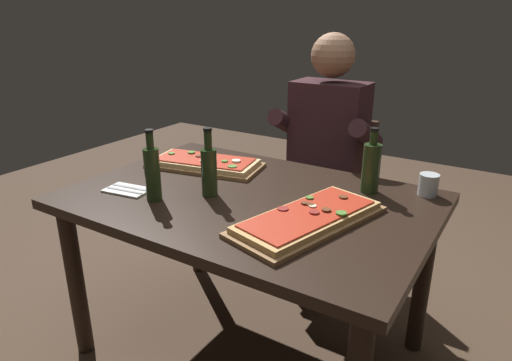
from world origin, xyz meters
TOP-DOWN VIEW (x-y plane):
  - ground_plane at (0.00, 0.00)m, footprint 6.40×6.40m
  - dining_table at (0.00, 0.00)m, footprint 1.40×0.96m
  - pizza_rectangular_front at (-0.37, 0.19)m, footprint 0.56×0.34m
  - pizza_rectangular_left at (0.31, -0.10)m, footprint 0.39×0.63m
  - wine_bottle_dark at (0.38, 0.30)m, footprint 0.07×0.07m
  - oil_bottle_amber at (-0.29, -0.23)m, footprint 0.06×0.06m
  - vinegar_bottle_green at (-0.14, -0.07)m, footprint 0.06×0.06m
  - tumbler_near_camera at (0.59, 0.39)m, footprint 0.08×0.08m
  - napkin_cutlery_set at (-0.45, -0.22)m, footprint 0.19×0.13m
  - diner_chair at (-0.01, 0.86)m, footprint 0.44×0.44m
  - seated_diner at (-0.01, 0.74)m, footprint 0.53×0.41m

SIDE VIEW (x-z plane):
  - ground_plane at x=0.00m, z-range 0.00..0.00m
  - diner_chair at x=-0.01m, z-range 0.05..0.92m
  - dining_table at x=0.00m, z-range 0.27..1.01m
  - seated_diner at x=-0.01m, z-range 0.08..1.41m
  - napkin_cutlery_set at x=-0.45m, z-range 0.74..0.75m
  - pizza_rectangular_front at x=-0.37m, z-range 0.73..0.78m
  - pizza_rectangular_left at x=0.31m, z-range 0.74..0.78m
  - tumbler_near_camera at x=0.59m, z-range 0.73..0.82m
  - wine_bottle_dark at x=0.38m, z-range 0.71..0.98m
  - vinegar_bottle_green at x=-0.14m, z-range 0.71..0.98m
  - oil_bottle_amber at x=-0.29m, z-range 0.71..0.99m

